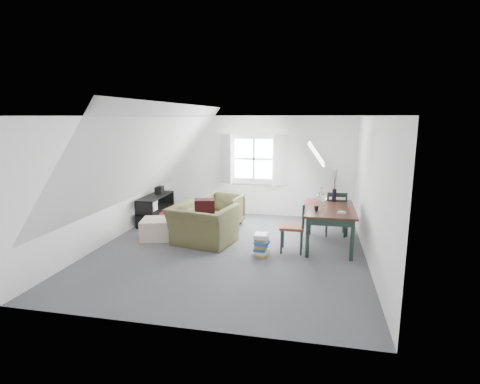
% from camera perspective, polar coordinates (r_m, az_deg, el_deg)
% --- Properties ---
extents(floor, '(5.50, 5.50, 0.00)m').
position_cam_1_polar(floor, '(7.23, -1.62, -8.77)').
color(floor, '#4C4C50').
rests_on(floor, ground).
extents(ceiling, '(5.50, 5.50, 0.00)m').
position_cam_1_polar(ceiling, '(6.79, -1.74, 11.45)').
color(ceiling, white).
rests_on(ceiling, wall_back).
extents(wall_back, '(5.00, 0.00, 5.00)m').
position_cam_1_polar(wall_back, '(9.57, 2.16, 3.90)').
color(wall_back, white).
rests_on(wall_back, ground).
extents(wall_front, '(5.00, 0.00, 5.00)m').
position_cam_1_polar(wall_front, '(4.35, -10.17, -5.35)').
color(wall_front, white).
rests_on(wall_front, ground).
extents(wall_left, '(0.00, 5.50, 5.50)m').
position_cam_1_polar(wall_left, '(7.86, -19.70, 1.62)').
color(wall_left, white).
rests_on(wall_left, ground).
extents(wall_right, '(0.00, 5.50, 5.50)m').
position_cam_1_polar(wall_right, '(6.78, 19.34, 0.19)').
color(wall_right, white).
rests_on(wall_right, ground).
extents(slope_left, '(3.19, 5.50, 4.48)m').
position_cam_1_polar(slope_left, '(7.34, -13.60, 5.47)').
color(slope_left, white).
rests_on(slope_left, wall_left).
extents(slope_right, '(3.19, 5.50, 4.48)m').
position_cam_1_polar(slope_right, '(6.64, 11.47, 4.97)').
color(slope_right, white).
rests_on(slope_right, wall_right).
extents(dormer_window, '(1.71, 0.35, 1.30)m').
position_cam_1_polar(dormer_window, '(9.47, 2.09, 5.04)').
color(dormer_window, white).
rests_on(dormer_window, wall_back).
extents(skylight, '(0.35, 0.75, 0.47)m').
position_cam_1_polar(skylight, '(7.94, 11.55, 5.75)').
color(skylight, white).
rests_on(skylight, slope_right).
extents(armchair_near, '(1.38, 1.26, 0.77)m').
position_cam_1_polar(armchair_near, '(7.60, -5.63, -7.80)').
color(armchair_near, '#4C4B28').
rests_on(armchair_near, floor).
extents(armchair_far, '(0.90, 0.92, 0.75)m').
position_cam_1_polar(armchair_far, '(8.74, -2.54, -5.21)').
color(armchair_far, '#4C4B28').
rests_on(armchair_far, floor).
extents(throw_pillow, '(0.45, 0.33, 0.41)m').
position_cam_1_polar(throw_pillow, '(7.54, -5.40, -2.44)').
color(throw_pillow, '#360E15').
rests_on(throw_pillow, armchair_near).
extents(ottoman, '(0.74, 0.74, 0.41)m').
position_cam_1_polar(ottoman, '(8.00, -12.50, -5.49)').
color(ottoman, '#C3AB96').
rests_on(ottoman, floor).
extents(dining_table, '(0.94, 1.56, 0.78)m').
position_cam_1_polar(dining_table, '(7.43, 13.47, -3.08)').
color(dining_table, '#35180F').
rests_on(dining_table, floor).
extents(demijohn, '(0.21, 0.21, 0.30)m').
position_cam_1_polar(demijohn, '(7.82, 12.36, -0.63)').
color(demijohn, silver).
rests_on(demijohn, dining_table).
extents(vase_twigs, '(0.08, 0.09, 0.66)m').
position_cam_1_polar(vase_twigs, '(7.92, 14.17, -0.38)').
color(vase_twigs, black).
rests_on(vase_twigs, dining_table).
extents(cup, '(0.09, 0.09, 0.08)m').
position_cam_1_polar(cup, '(7.11, 11.55, -2.78)').
color(cup, black).
rests_on(cup, dining_table).
extents(paper_box, '(0.16, 0.13, 0.04)m').
position_cam_1_polar(paper_box, '(6.97, 15.25, -3.04)').
color(paper_box, white).
rests_on(paper_box, dining_table).
extents(dining_chair_far, '(0.45, 0.45, 0.97)m').
position_cam_1_polar(dining_chair_far, '(8.19, 14.42, -3.03)').
color(dining_chair_far, brown).
rests_on(dining_chair_far, floor).
extents(dining_chair_near, '(0.44, 0.44, 0.95)m').
position_cam_1_polar(dining_chair_near, '(7.06, 8.27, -5.17)').
color(dining_chair_near, brown).
rests_on(dining_chair_near, floor).
extents(media_shelf, '(0.43, 1.28, 0.66)m').
position_cam_1_polar(media_shelf, '(9.17, -12.81, -2.77)').
color(media_shelf, black).
rests_on(media_shelf, floor).
extents(electronics_box, '(0.20, 0.26, 0.19)m').
position_cam_1_polar(electronics_box, '(9.34, -12.19, 0.28)').
color(electronics_box, black).
rests_on(electronics_box, media_shelf).
extents(magazine_stack, '(0.30, 0.36, 0.41)m').
position_cam_1_polar(magazine_stack, '(6.89, 3.26, -8.02)').
color(magazine_stack, '#B29933').
rests_on(magazine_stack, floor).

